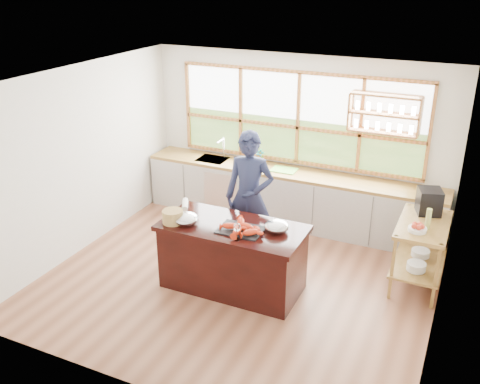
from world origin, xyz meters
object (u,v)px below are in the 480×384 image
Objects in this scene: island at (233,257)px; wicker_basket at (173,217)px; espresso_machine at (429,201)px; cook at (249,197)px.

wicker_basket reaches higher than island.
island is 6.97× the size of wicker_basket.
island is 5.51× the size of espresso_machine.
espresso_machine reaches higher than wicker_basket.
espresso_machine is (2.19, 1.44, 0.61)m from island.
wicker_basket is at bearing -127.96° from cook.
cook is at bearing 60.70° from wicker_basket.
espresso_machine reaches higher than island.
island is at bearing -164.61° from espresso_machine.
cook is at bearing 176.72° from espresso_machine.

